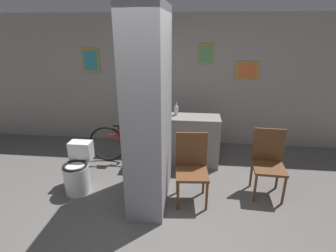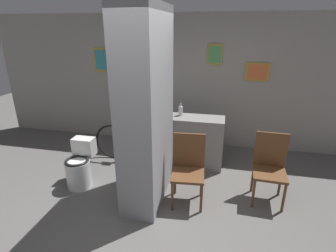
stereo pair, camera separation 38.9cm
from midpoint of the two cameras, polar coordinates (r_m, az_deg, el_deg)
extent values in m
plane|color=#5B5956|center=(3.55, -2.65, -20.22)|extent=(14.00, 14.00, 0.00)
cube|color=gray|center=(5.37, 4.35, 9.57)|extent=(8.00, 0.06, 2.60)
cube|color=#B79338|center=(5.71, -12.22, 13.90)|extent=(0.36, 0.02, 0.48)
cube|color=teal|center=(5.69, -12.27, 13.88)|extent=(0.30, 0.01, 0.39)
cube|color=#B79338|center=(5.29, 20.95, 10.90)|extent=(0.44, 0.02, 0.34)
cube|color=#D86633|center=(5.28, 20.97, 10.87)|extent=(0.36, 0.01, 0.28)
cube|color=#B79338|center=(5.20, 12.38, 14.94)|extent=(0.28, 0.02, 0.38)
cube|color=#4C9959|center=(5.18, 12.37, 14.93)|extent=(0.23, 0.01, 0.31)
cube|color=gray|center=(3.44, -1.43, 3.36)|extent=(0.47, 1.21, 2.60)
cylinder|color=black|center=(3.22, -6.76, 6.62)|extent=(0.03, 0.40, 0.40)
cylinder|color=red|center=(3.22, -7.02, 6.63)|extent=(0.01, 0.07, 0.07)
cube|color=gray|center=(4.65, 5.87, -3.26)|extent=(1.36, 0.44, 0.89)
cylinder|color=white|center=(4.25, -16.41, -10.04)|extent=(0.37, 0.37, 0.43)
torus|color=black|center=(4.14, -16.72, -7.35)|extent=(0.36, 0.36, 0.04)
cube|color=white|center=(4.28, -15.36, -4.36)|extent=(0.33, 0.20, 0.28)
cylinder|color=brown|center=(3.61, 4.12, -15.15)|extent=(0.04, 0.04, 0.43)
cylinder|color=brown|center=(3.62, 10.44, -15.39)|extent=(0.04, 0.04, 0.43)
cylinder|color=brown|center=(3.93, 4.45, -11.89)|extent=(0.04, 0.04, 0.43)
cylinder|color=brown|center=(3.94, 10.18, -12.11)|extent=(0.04, 0.04, 0.43)
cube|color=brown|center=(3.64, 7.47, -10.56)|extent=(0.48, 0.48, 0.04)
cube|color=brown|center=(3.69, 7.66, -5.32)|extent=(0.44, 0.07, 0.51)
cylinder|color=brown|center=(3.89, 20.93, -13.68)|extent=(0.04, 0.04, 0.43)
cylinder|color=brown|center=(3.97, 26.60, -13.95)|extent=(0.04, 0.04, 0.43)
cylinder|color=brown|center=(4.22, 20.50, -10.80)|extent=(0.04, 0.04, 0.43)
cylinder|color=brown|center=(4.28, 25.69, -11.11)|extent=(0.04, 0.04, 0.43)
cube|color=brown|center=(3.97, 23.91, -9.51)|extent=(0.46, 0.46, 0.04)
cube|color=brown|center=(4.03, 24.08, -4.74)|extent=(0.44, 0.05, 0.51)
torus|color=black|center=(4.93, -9.70, -3.40)|extent=(0.68, 0.04, 0.68)
torus|color=black|center=(4.69, 0.70, -4.40)|extent=(0.68, 0.04, 0.68)
cylinder|color=maroon|center=(4.72, -4.70, -1.96)|extent=(0.83, 0.04, 0.04)
cylinder|color=maroon|center=(4.79, -7.30, -1.73)|extent=(0.03, 0.03, 0.35)
cylinder|color=maroon|center=(4.62, 0.16, -2.38)|extent=(0.03, 0.03, 0.32)
cube|color=black|center=(4.72, -7.41, 0.47)|extent=(0.16, 0.06, 0.04)
cylinder|color=#262626|center=(4.56, 0.16, -0.53)|extent=(0.03, 0.42, 0.03)
cylinder|color=silver|center=(4.54, 5.21, 3.24)|extent=(0.07, 0.07, 0.16)
cylinder|color=silver|center=(4.51, 5.25, 4.62)|extent=(0.03, 0.03, 0.07)
sphere|color=#333333|center=(4.50, 5.27, 5.14)|extent=(0.03, 0.03, 0.03)
camera|label=1|loc=(0.19, -87.14, 1.07)|focal=28.00mm
camera|label=2|loc=(0.19, 92.86, -1.07)|focal=28.00mm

